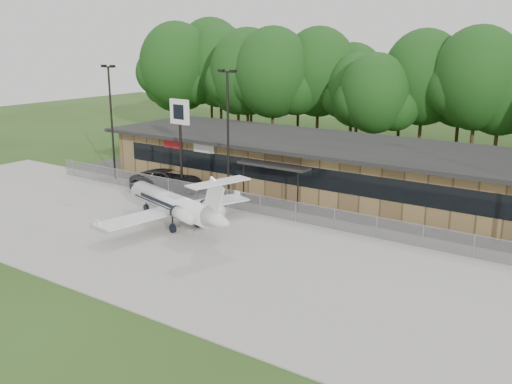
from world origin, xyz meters
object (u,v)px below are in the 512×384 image
Objects in this scene: terminal at (330,166)px; business_jet at (176,205)px; pole_sign at (180,122)px; suv at (168,180)px.

business_jet is at bearing -106.49° from terminal.
suv is at bearing -158.75° from pole_sign.
terminal is 5.33× the size of pole_sign.
pole_sign reaches higher than suv.
pole_sign is at bearing 145.23° from business_jet.
business_jet reaches higher than suv.
business_jet is at bearing -46.29° from pole_sign.
terminal is 6.55× the size of suv.
pole_sign is at bearing -144.85° from terminal.
pole_sign is (-5.90, 7.20, 4.37)m from business_jet.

